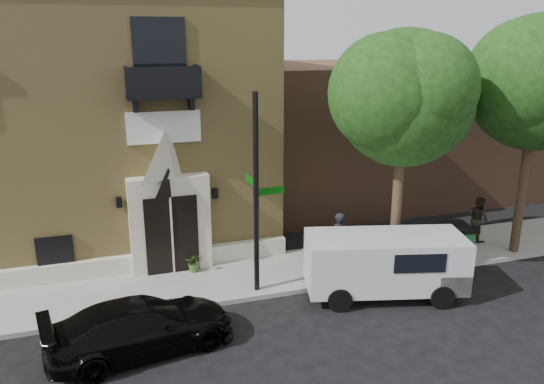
{
  "coord_description": "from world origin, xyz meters",
  "views": [
    {
      "loc": [
        -2.88,
        -13.79,
        7.7
      ],
      "look_at": [
        2.26,
        2.0,
        2.74
      ],
      "focal_mm": 35.0,
      "sensor_mm": 36.0,
      "label": 1
    }
  ],
  "objects_px": {
    "street_sign": "(257,195)",
    "pedestrian_near": "(338,239)",
    "black_sedan": "(142,326)",
    "dumpster": "(441,243)",
    "cargo_van": "(390,263)",
    "fire_hydrant": "(327,265)",
    "pedestrian_far": "(478,219)"
  },
  "relations": [
    {
      "from": "street_sign",
      "to": "pedestrian_near",
      "type": "distance_m",
      "value": 3.84
    },
    {
      "from": "black_sedan",
      "to": "pedestrian_near",
      "type": "bearing_deg",
      "value": -76.43
    },
    {
      "from": "dumpster",
      "to": "pedestrian_near",
      "type": "bearing_deg",
      "value": 179.57
    },
    {
      "from": "black_sedan",
      "to": "dumpster",
      "type": "distance_m",
      "value": 10.53
    },
    {
      "from": "cargo_van",
      "to": "black_sedan",
      "type": "bearing_deg",
      "value": -159.86
    },
    {
      "from": "street_sign",
      "to": "pedestrian_near",
      "type": "xyz_separation_m",
      "value": [
        3.1,
        0.86,
        -2.1
      ]
    },
    {
      "from": "cargo_van",
      "to": "fire_hydrant",
      "type": "height_order",
      "value": "cargo_van"
    },
    {
      "from": "black_sedan",
      "to": "cargo_van",
      "type": "height_order",
      "value": "cargo_van"
    },
    {
      "from": "black_sedan",
      "to": "pedestrian_far",
      "type": "height_order",
      "value": "pedestrian_far"
    },
    {
      "from": "black_sedan",
      "to": "dumpster",
      "type": "height_order",
      "value": "dumpster"
    },
    {
      "from": "black_sedan",
      "to": "cargo_van",
      "type": "relative_size",
      "value": 0.93
    },
    {
      "from": "street_sign",
      "to": "pedestrian_far",
      "type": "bearing_deg",
      "value": 4.07
    },
    {
      "from": "cargo_van",
      "to": "pedestrian_near",
      "type": "distance_m",
      "value": 2.32
    },
    {
      "from": "street_sign",
      "to": "pedestrian_near",
      "type": "height_order",
      "value": "street_sign"
    },
    {
      "from": "dumpster",
      "to": "pedestrian_near",
      "type": "relative_size",
      "value": 1.13
    },
    {
      "from": "pedestrian_near",
      "to": "pedestrian_far",
      "type": "relative_size",
      "value": 1.09
    },
    {
      "from": "fire_hydrant",
      "to": "pedestrian_far",
      "type": "bearing_deg",
      "value": 10.18
    },
    {
      "from": "black_sedan",
      "to": "pedestrian_near",
      "type": "distance_m",
      "value": 7.35
    },
    {
      "from": "black_sedan",
      "to": "street_sign",
      "type": "xyz_separation_m",
      "value": [
        3.63,
        2.06,
        2.51
      ]
    },
    {
      "from": "fire_hydrant",
      "to": "pedestrian_near",
      "type": "distance_m",
      "value": 1.16
    },
    {
      "from": "black_sedan",
      "to": "pedestrian_near",
      "type": "xyz_separation_m",
      "value": [
        6.73,
        2.92,
        0.41
      ]
    },
    {
      "from": "street_sign",
      "to": "pedestrian_far",
      "type": "xyz_separation_m",
      "value": [
        9.12,
        1.32,
        -2.18
      ]
    },
    {
      "from": "black_sedan",
      "to": "pedestrian_far",
      "type": "xyz_separation_m",
      "value": [
        12.75,
        3.38,
        0.33
      ]
    },
    {
      "from": "pedestrian_near",
      "to": "cargo_van",
      "type": "bearing_deg",
      "value": 90.87
    },
    {
      "from": "black_sedan",
      "to": "pedestrian_far",
      "type": "relative_size",
      "value": 2.72
    },
    {
      "from": "fire_hydrant",
      "to": "street_sign",
      "type": "bearing_deg",
      "value": -177.39
    },
    {
      "from": "black_sedan",
      "to": "street_sign",
      "type": "distance_m",
      "value": 4.87
    },
    {
      "from": "fire_hydrant",
      "to": "pedestrian_far",
      "type": "distance_m",
      "value": 6.86
    },
    {
      "from": "street_sign",
      "to": "fire_hydrant",
      "type": "distance_m",
      "value": 3.54
    },
    {
      "from": "pedestrian_near",
      "to": "street_sign",
      "type": "bearing_deg",
      "value": -1.35
    },
    {
      "from": "cargo_van",
      "to": "dumpster",
      "type": "distance_m",
      "value": 3.23
    },
    {
      "from": "black_sedan",
      "to": "cargo_van",
      "type": "bearing_deg",
      "value": -94.41
    }
  ]
}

